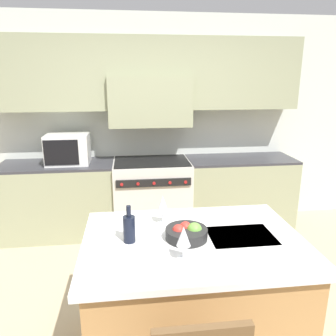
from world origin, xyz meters
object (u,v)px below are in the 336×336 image
object	(u,v)px
microwave	(68,149)
wine_glass_near	(184,237)
wine_bottle	(129,228)
wine_glass_far	(163,205)
fruit_bowl	(187,232)
range_stove	(152,196)

from	to	relation	value
microwave	wine_glass_near	bearing A→B (deg)	-65.75
microwave	wine_bottle	distance (m)	2.14
wine_glass_far	fruit_bowl	distance (m)	0.31
wine_bottle	wine_glass_near	bearing A→B (deg)	-39.18
wine_bottle	wine_glass_near	xyz separation A→B (m)	(0.31, -0.25, 0.05)
wine_glass_near	range_stove	bearing A→B (deg)	90.51
range_stove	wine_bottle	size ratio (longest dim) A/B	3.81
wine_glass_far	wine_bottle	bearing A→B (deg)	-133.92
wine_glass_near	fruit_bowl	bearing A→B (deg)	75.32
microwave	wine_bottle	bearing A→B (deg)	-70.58
wine_glass_near	wine_glass_far	bearing A→B (deg)	97.51
microwave	wine_bottle	size ratio (longest dim) A/B	1.99
range_stove	wine_glass_near	distance (m)	2.32
wine_glass_far	fruit_bowl	xyz separation A→B (m)	(0.13, -0.26, -0.10)
wine_glass_near	fruit_bowl	size ratio (longest dim) A/B	0.75
range_stove	wine_glass_near	size ratio (longest dim) A/B	4.54
range_stove	wine_glass_far	world-z (taller)	wine_glass_far
range_stove	fruit_bowl	world-z (taller)	fruit_bowl
wine_bottle	wine_glass_near	world-z (taller)	wine_bottle
microwave	wine_glass_far	size ratio (longest dim) A/B	2.38
wine_glass_far	wine_glass_near	bearing A→B (deg)	-82.49
microwave	fruit_bowl	bearing A→B (deg)	-61.64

